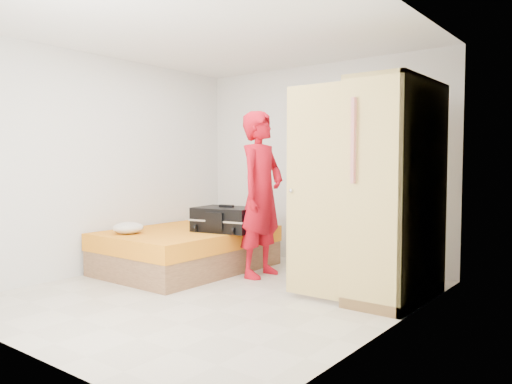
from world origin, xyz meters
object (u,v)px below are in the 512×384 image
Objects in this scene: bed at (188,249)px; round_cushion at (128,228)px; person at (261,194)px; wardrobe at (390,196)px; suitcase at (226,219)px.

round_cushion is (-0.28, -0.68, 0.32)m from bed.
round_cushion is (-1.20, -0.96, -0.39)m from person.
bed is 0.96× the size of wardrobe.
person is at bearing 4.73° from suitcase.
suitcase is (-2.02, -0.08, -0.36)m from wardrobe.
wardrobe reaches higher than suitcase.
person is (0.92, 0.28, 0.71)m from bed.
person is 1.59m from round_cushion.
suitcase is 1.15m from round_cushion.
person is (-1.58, 0.04, -0.04)m from wardrobe.
wardrobe is at bearing 5.63° from bed.
wardrobe is at bearing -95.16° from person.
bed is 5.74× the size of round_cushion.
bed is at bearing 103.22° from person.
suitcase reaches higher than bed.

